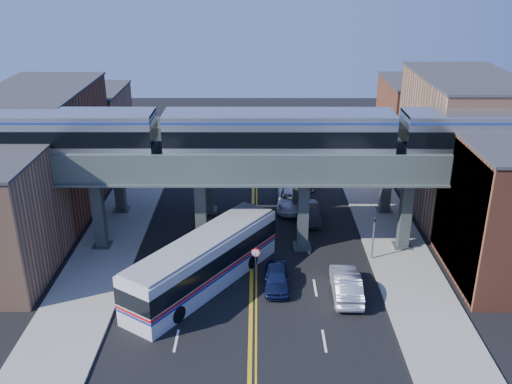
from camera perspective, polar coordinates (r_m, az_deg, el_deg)
ground at (r=39.03m, az=-0.51°, el=-11.11°), size 120.00×120.00×0.00m
sidewalk_west at (r=49.11m, az=-13.95°, el=-4.20°), size 5.00×70.00×0.16m
sidewalk_east at (r=48.91m, az=13.27°, el=-4.25°), size 5.00×70.00×0.16m
building_west_b at (r=54.49m, az=-20.22°, el=3.91°), size 8.00×14.00×11.00m
building_west_c at (r=66.70m, az=-16.43°, el=6.30°), size 8.00×10.00×8.00m
building_east_b at (r=54.05m, az=19.75°, el=4.39°), size 8.00×14.00×12.00m
building_east_c at (r=66.33m, az=16.08°, el=6.70°), size 8.00×10.00×9.00m
mural_panel at (r=42.61m, az=19.52°, el=-2.17°), size 0.10×9.50×9.50m
elevated_viaduct_near at (r=43.23m, az=-0.42°, el=2.02°), size 52.00×3.60×7.40m
elevated_viaduct_far at (r=49.85m, az=-0.34°, el=4.84°), size 52.00×3.60×7.40m
transit_train at (r=42.30m, az=2.28°, el=5.81°), size 52.06×3.27×3.82m
stop_sign at (r=40.67m, az=-0.04°, el=-6.70°), size 0.76×0.09×2.63m
traffic_signal at (r=43.95m, az=11.69°, el=-4.05°), size 0.15×0.18×4.10m
transit_bus at (r=40.26m, az=-5.23°, el=-7.02°), size 10.26×13.14×3.56m
car_lane_a at (r=40.45m, az=2.10°, el=-8.57°), size 1.78×4.33×1.47m
car_lane_b at (r=50.34m, az=5.36°, el=-2.07°), size 1.85×4.62×1.49m
car_lane_c at (r=52.73m, az=3.53°, el=-0.80°), size 2.92×5.70×1.54m
car_lane_d at (r=58.50m, az=4.10°, el=1.76°), size 3.41×6.64×1.84m
car_parked_curb at (r=39.93m, az=9.00°, el=-9.10°), size 1.97×5.32×1.74m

